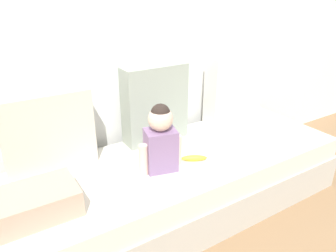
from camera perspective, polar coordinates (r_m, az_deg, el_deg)
The scene contains 9 objects.
ground_plane at distance 2.41m, azimuth 1.89°, elevation -14.40°, with size 12.00×12.00×0.00m, color #93704C.
back_wall at distance 2.39m, azimuth -5.40°, elevation 16.32°, with size 5.63×0.10×2.37m, color white.
couch at distance 2.29m, azimuth 1.96°, elevation -10.25°, with size 2.43×0.85×0.43m.
throw_pillow_left at distance 2.08m, azimuth -20.61°, elevation -0.94°, with size 0.54×0.16×0.49m, color beige.
throw_pillow_center at distance 2.31m, azimuth -2.34°, elevation 3.98°, with size 0.47×0.16×0.56m, color #99A393.
throw_pillow_right at distance 2.74m, azimuth 11.55°, elevation 6.67°, with size 0.50×0.16×0.55m, color silver.
toddler at distance 1.94m, azimuth -1.31°, elevation -2.26°, with size 0.30×0.19×0.43m.
banana at distance 2.12m, azimuth 4.71°, elevation -5.71°, with size 0.17×0.04×0.04m, color yellow.
folded_blanket at distance 1.77m, azimuth -22.39°, elevation -12.50°, with size 0.40×0.28×0.14m, color tan.
Camera 1 is at (-1.07, -1.56, 1.50)m, focal length 34.16 mm.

